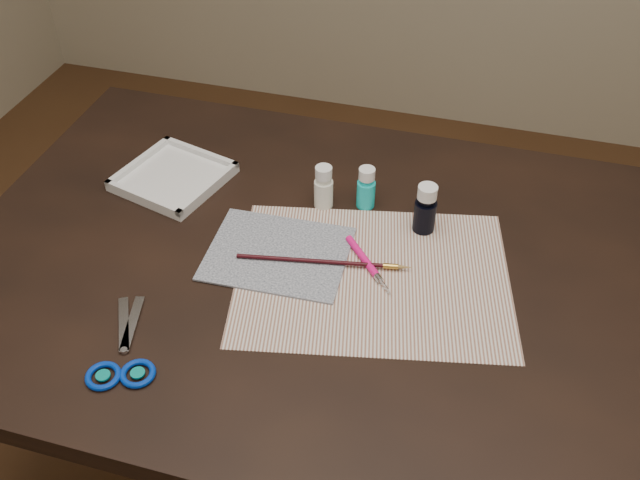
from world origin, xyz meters
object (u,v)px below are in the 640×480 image
(palette_tray, at_px, (173,176))
(canvas, at_px, (278,253))
(scissors, at_px, (120,342))
(paint_bottle_navy, at_px, (425,209))
(paper, at_px, (373,277))
(paint_bottle_cyan, at_px, (366,188))
(paint_bottle_white, at_px, (324,187))

(palette_tray, bearing_deg, canvas, -29.30)
(scissors, bearing_deg, paint_bottle_navy, -73.58)
(scissors, xyz_separation_m, palette_tray, (-0.10, 0.41, 0.01))
(paper, height_order, palette_tray, palette_tray)
(paper, distance_m, paint_bottle_navy, 0.17)
(canvas, bearing_deg, scissors, -123.30)
(paper, relative_size, canvas, 1.90)
(paper, relative_size, paint_bottle_navy, 4.73)
(paint_bottle_cyan, bearing_deg, paper, -73.21)
(paint_bottle_white, distance_m, palette_tray, 0.31)
(paint_bottle_white, relative_size, paint_bottle_navy, 0.90)
(canvas, relative_size, scissors, 1.17)
(paint_bottle_white, distance_m, paint_bottle_cyan, 0.08)
(paint_bottle_navy, distance_m, palette_tray, 0.51)
(paper, distance_m, scissors, 0.43)
(canvas, bearing_deg, paint_bottle_navy, 30.48)
(paint_bottle_white, xyz_separation_m, paint_bottle_cyan, (0.08, 0.02, -0.00))
(paint_bottle_cyan, relative_size, paint_bottle_navy, 0.87)
(paper, xyz_separation_m, paint_bottle_navy, (0.06, 0.15, 0.05))
(paint_bottle_white, bearing_deg, palette_tray, -178.71)
(paint_bottle_cyan, bearing_deg, canvas, -123.27)
(paper, xyz_separation_m, canvas, (-0.17, 0.01, 0.00))
(paint_bottle_cyan, distance_m, palette_tray, 0.39)
(paint_bottle_cyan, relative_size, scissors, 0.41)
(canvas, bearing_deg, paint_bottle_cyan, 56.73)
(scissors, bearing_deg, palette_tray, -14.72)
(paper, distance_m, canvas, 0.17)
(paper, bearing_deg, canvas, 177.18)
(paint_bottle_navy, bearing_deg, palette_tray, 178.64)
(paint_bottle_cyan, height_order, scissors, paint_bottle_cyan)
(paint_bottle_cyan, distance_m, paint_bottle_navy, 0.13)
(paint_bottle_cyan, xyz_separation_m, paint_bottle_navy, (0.12, -0.04, 0.01))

